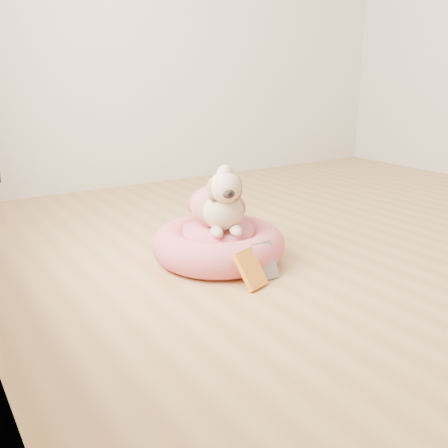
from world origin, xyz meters
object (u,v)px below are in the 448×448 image
pet_bed (219,244)px  dog (219,194)px  book_yellow (250,269)px  book_white (264,261)px

pet_bed → dog: size_ratio=1.43×
book_yellow → book_white: bearing=3.5°
book_white → pet_bed: bearing=98.2°
dog → book_yellow: dog is taller
pet_bed → book_yellow: pet_bed is taller
dog → book_white: bearing=-62.0°
pet_bed → dog: 0.26m
pet_bed → book_white: size_ratio=3.80×
pet_bed → dog: bearing=38.2°
pet_bed → book_white: (0.05, -0.30, 0.00)m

